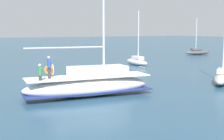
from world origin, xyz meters
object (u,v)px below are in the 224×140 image
(moored_sloop_far, at_px, (137,61))
(mooring_buoy, at_px, (90,76))
(moored_catamaran, at_px, (197,52))
(main_sailboat, at_px, (90,84))
(moored_cutter_left, at_px, (222,77))

(moored_sloop_far, relative_size, mooring_buoy, 7.60)
(moored_catamaran, bearing_deg, mooring_buoy, -63.50)
(main_sailboat, relative_size, moored_catamaran, 1.71)
(moored_cutter_left, bearing_deg, mooring_buoy, -134.29)
(moored_sloop_far, height_order, moored_catamaran, moored_sloop_far)
(moored_sloop_far, relative_size, moored_cutter_left, 0.94)
(main_sailboat, distance_m, moored_cutter_left, 12.96)
(moored_cutter_left, bearing_deg, main_sailboat, -96.16)
(moored_catamaran, xyz_separation_m, moored_cutter_left, (24.90, -23.21, 0.03))
(moored_cutter_left, xyz_separation_m, mooring_buoy, (-8.82, -9.04, -0.37))
(main_sailboat, relative_size, moored_cutter_left, 1.56)
(mooring_buoy, bearing_deg, moored_sloop_far, 123.50)
(mooring_buoy, bearing_deg, main_sailboat, -27.31)
(main_sailboat, xyz_separation_m, moored_sloop_far, (-14.72, 14.86, -0.34))
(moored_cutter_left, distance_m, mooring_buoy, 12.64)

